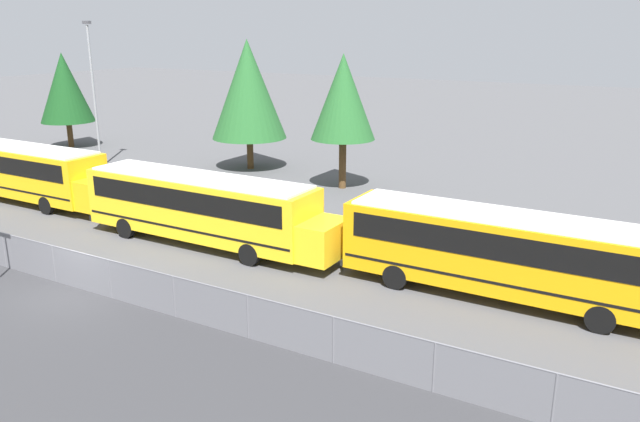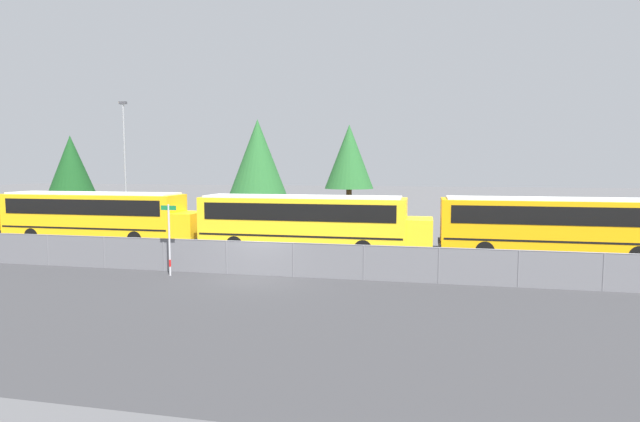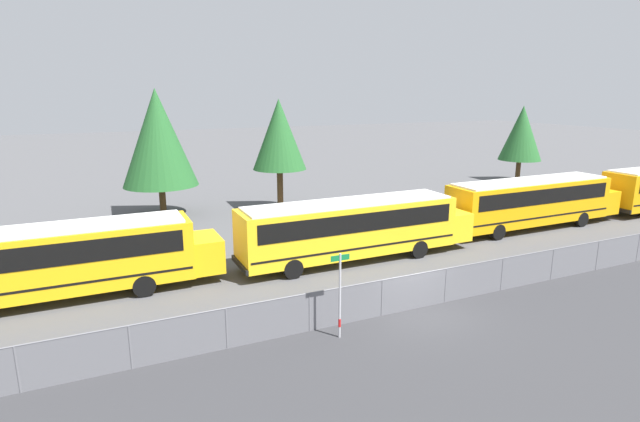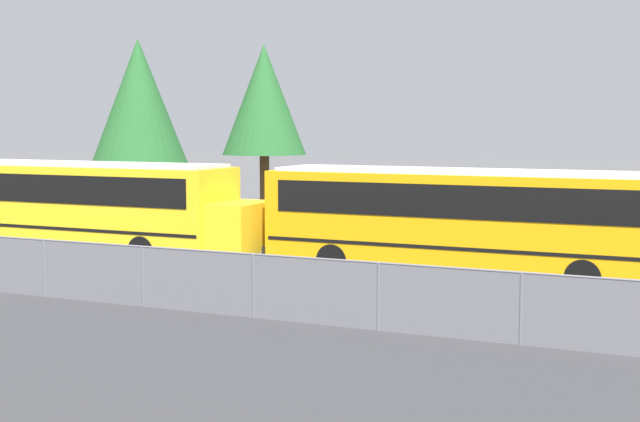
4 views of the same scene
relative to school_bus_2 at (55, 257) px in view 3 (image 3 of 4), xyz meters
The scene contains 10 objects.
ground_plane 14.64m from the school_bus_2, 28.28° to the right, with size 200.00×200.00×0.00m, color #4C4C4F.
road_strip 18.25m from the school_bus_2, 45.20° to the right, with size 139.40×12.00×0.01m.
fence 14.57m from the school_bus_2, 28.29° to the right, with size 105.47×0.07×1.48m.
school_bus_2 is the anchor object (origin of this frame).
school_bus_3 13.46m from the school_bus_2, ahead, with size 12.75×2.50×3.10m.
school_bus_4 26.52m from the school_bus_2, ahead, with size 12.75×2.50×3.10m.
street_sign 11.91m from the school_bus_2, 40.57° to the right, with size 0.70×0.09×3.09m.
tree_1 14.77m from the school_bus_2, 65.65° to the left, with size 5.00×5.00×8.64m.
tree_2 18.36m from the school_bus_2, 39.34° to the left, with size 3.80×3.80×7.92m.
tree_3 40.93m from the school_bus_2, 18.59° to the left, with size 3.90×3.90×7.12m.
Camera 3 is at (-11.04, -15.10, 8.41)m, focal length 28.00 mm.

